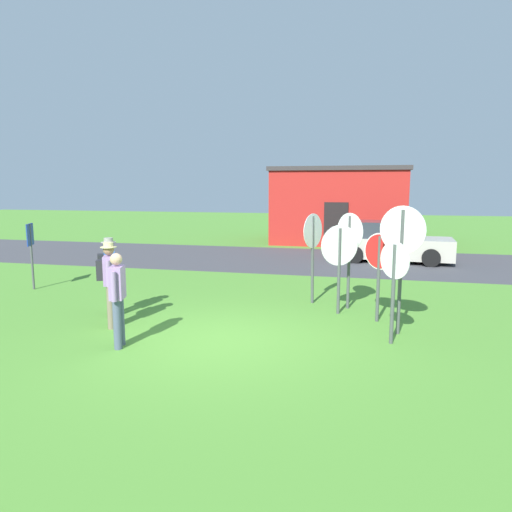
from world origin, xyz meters
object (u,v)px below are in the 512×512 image
(parked_car_on_street, at_px, (391,243))
(stop_sign_far_back, at_px, (402,246))
(person_in_teal, at_px, (109,278))
(stop_sign_leaning_left, at_px, (394,275))
(stop_sign_rear_left, at_px, (313,242))
(stop_sign_center_cluster, at_px, (379,262))
(stop_sign_leaning_right, at_px, (339,254))
(person_with_sunhat, at_px, (118,295))
(info_panel_leftmost, at_px, (31,244))
(person_holding_notes, at_px, (109,271))
(stop_sign_low_front, at_px, (350,243))

(parked_car_on_street, relative_size, stop_sign_far_back, 1.78)
(person_in_teal, bearing_deg, stop_sign_far_back, 8.90)
(parked_car_on_street, height_order, stop_sign_leaning_left, stop_sign_leaning_left)
(stop_sign_rear_left, bearing_deg, stop_sign_center_cluster, -39.44)
(stop_sign_leaning_right, xyz_separation_m, person_with_sunhat, (-3.67, -3.09, -0.41))
(stop_sign_center_cluster, xyz_separation_m, person_with_sunhat, (-4.51, -2.66, -0.32))
(info_panel_leftmost, bearing_deg, person_with_sunhat, -37.94)
(stop_sign_rear_left, height_order, person_holding_notes, stop_sign_rear_left)
(parked_car_on_street, relative_size, person_with_sunhat, 2.61)
(stop_sign_rear_left, distance_m, info_panel_leftmost, 7.70)
(stop_sign_center_cluster, height_order, person_in_teal, stop_sign_center_cluster)
(parked_car_on_street, relative_size, person_in_teal, 2.54)
(stop_sign_rear_left, bearing_deg, stop_sign_leaning_left, -56.43)
(stop_sign_leaning_right, xyz_separation_m, person_in_teal, (-4.44, -2.08, -0.35))
(stop_sign_center_cluster, bearing_deg, stop_sign_leaning_right, 152.83)
(stop_sign_rear_left, distance_m, stop_sign_leaning_left, 3.15)
(parked_car_on_street, distance_m, person_holding_notes, 11.25)
(info_panel_leftmost, bearing_deg, stop_sign_far_back, -10.46)
(stop_sign_rear_left, relative_size, info_panel_leftmost, 1.20)
(stop_sign_rear_left, xyz_separation_m, stop_sign_leaning_left, (1.74, -2.62, -0.24))
(stop_sign_center_cluster, relative_size, stop_sign_low_front, 0.84)
(stop_sign_leaning_right, bearing_deg, person_in_teal, -154.90)
(stop_sign_leaning_right, xyz_separation_m, stop_sign_leaning_left, (1.06, -1.80, -0.10))
(stop_sign_rear_left, relative_size, stop_sign_leaning_left, 1.17)
(stop_sign_rear_left, bearing_deg, stop_sign_far_back, -46.74)
(person_holding_notes, bearing_deg, stop_sign_low_front, 20.16)
(info_panel_leftmost, bearing_deg, stop_sign_leaning_left, -14.14)
(stop_sign_leaning_right, height_order, person_holding_notes, stop_sign_leaning_right)
(stop_sign_center_cluster, distance_m, person_in_teal, 5.53)
(stop_sign_low_front, xyz_separation_m, person_in_teal, (-4.64, -2.58, -0.53))
(stop_sign_leaning_right, distance_m, person_with_sunhat, 4.81)
(person_holding_notes, xyz_separation_m, info_panel_leftmost, (-3.51, 1.94, 0.25))
(stop_sign_low_front, distance_m, person_holding_notes, 5.42)
(stop_sign_center_cluster, bearing_deg, info_panel_leftmost, 173.76)
(stop_sign_far_back, distance_m, person_in_teal, 5.76)
(stop_sign_rear_left, relative_size, stop_sign_far_back, 0.88)
(stop_sign_low_front, distance_m, person_with_sunhat, 5.31)
(stop_sign_center_cluster, bearing_deg, parked_car_on_street, 85.08)
(stop_sign_center_cluster, height_order, info_panel_leftmost, stop_sign_center_cluster)
(stop_sign_low_front, bearing_deg, stop_sign_center_cluster, -55.56)
(person_with_sunhat, bearing_deg, person_holding_notes, 124.59)
(info_panel_leftmost, bearing_deg, person_in_teal, -34.01)
(stop_sign_far_back, xyz_separation_m, person_in_teal, (-5.65, -0.88, -0.72))
(person_in_teal, bearing_deg, person_holding_notes, 120.62)
(parked_car_on_street, height_order, person_in_teal, person_in_teal)
(stop_sign_low_front, height_order, info_panel_leftmost, stop_sign_low_front)
(person_in_teal, bearing_deg, stop_sign_low_front, 29.07)
(stop_sign_far_back, bearing_deg, info_panel_leftmost, 169.54)
(stop_sign_rear_left, xyz_separation_m, person_holding_notes, (-4.18, -2.18, -0.50))
(parked_car_on_street, bearing_deg, stop_sign_far_back, -92.15)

